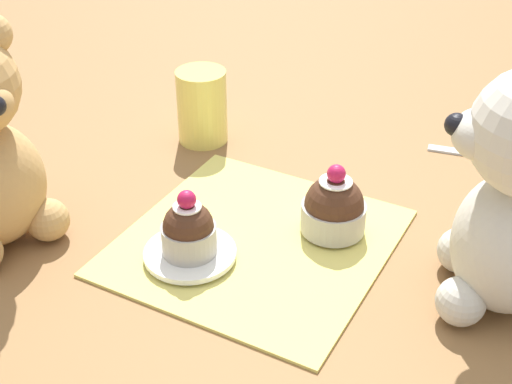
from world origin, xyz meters
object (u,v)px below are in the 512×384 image
saucer_plate (190,253)px  juice_glass (202,106)px  cupcake_near_cream_bear (334,209)px  cupcake_near_tan_bear (189,231)px  teaspoon (488,155)px

saucer_plate → juice_glass: (-0.19, -0.11, 0.03)m
cupcake_near_cream_bear → saucer_plate: 0.14m
saucer_plate → cupcake_near_tan_bear: cupcake_near_tan_bear is taller
cupcake_near_cream_bear → cupcake_near_tan_bear: size_ratio=1.11×
juice_glass → teaspoon: juice_glass is taller
juice_glass → cupcake_near_cream_bear: bearing=64.2°
saucer_plate → juice_glass: bearing=-150.9°
cupcake_near_tan_bear → cupcake_near_cream_bear: bearing=135.7°
juice_glass → teaspoon: size_ratio=0.65×
cupcake_near_cream_bear → cupcake_near_tan_bear: same height
teaspoon → cupcake_near_cream_bear: bearing=-124.6°
cupcake_near_cream_bear → cupcake_near_tan_bear: 0.13m
saucer_plate → cupcake_near_tan_bear: 0.02m
cupcake_near_cream_bear → teaspoon: bearing=156.2°
cupcake_near_cream_bear → juice_glass: size_ratio=0.83×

